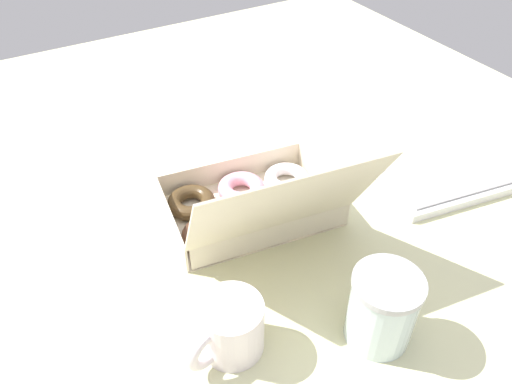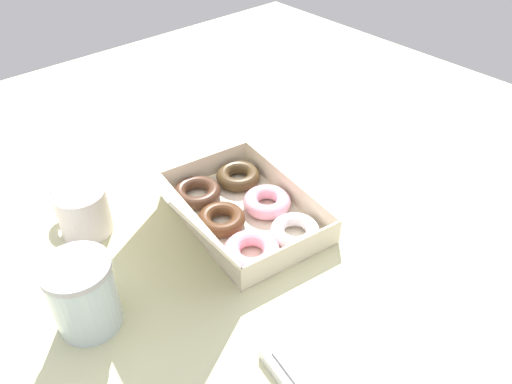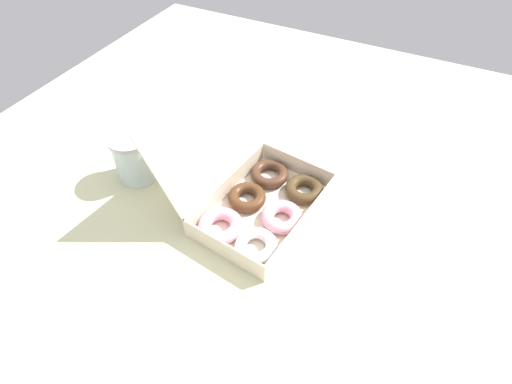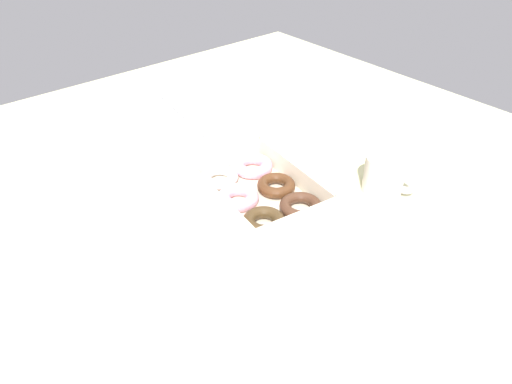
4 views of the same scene
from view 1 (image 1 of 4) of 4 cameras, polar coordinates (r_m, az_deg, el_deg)
The scene contains 5 objects.
ground_plane at distance 98.10cm, azimuth -2.13°, elevation -1.76°, with size 180.00×180.00×2.00cm, color beige.
donut_box at distance 92.23cm, azimuth -0.20°, elevation -1.45°, with size 34.73×35.05×23.75cm.
keyboard at distance 111.25cm, azimuth 22.90°, elevation 1.78°, with size 37.87×20.23×2.20cm.
coffee_mug at distance 72.85cm, azimuth -3.02°, elevation -15.25°, with size 12.80×9.23×9.01cm.
glass_jar at distance 74.89cm, azimuth 14.23°, elevation -12.81°, with size 10.09×10.09×12.30cm.
Camera 1 is at (33.25, 64.94, 64.58)cm, focal length 35.00 mm.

